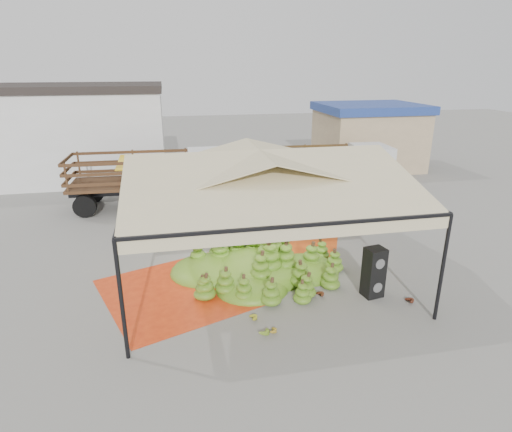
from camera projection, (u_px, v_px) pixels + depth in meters
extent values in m
plane|color=slate|center=(259.00, 267.00, 14.49)|extent=(90.00, 90.00, 0.00)
cylinder|color=black|center=(122.00, 302.00, 9.53)|extent=(0.10, 0.10, 3.00)
cylinder|color=black|center=(442.00, 269.00, 11.05)|extent=(0.10, 0.10, 3.00)
cylinder|color=black|center=(139.00, 198.00, 16.91)|extent=(0.10, 0.10, 3.00)
cylinder|color=black|center=(330.00, 187.00, 18.43)|extent=(0.10, 0.10, 3.00)
pyramid|color=#C1B589|center=(259.00, 166.00, 13.31)|extent=(8.00, 8.00, 1.00)
cube|color=black|center=(259.00, 181.00, 13.48)|extent=(8.00, 8.00, 0.08)
cube|color=#C1B589|center=(259.00, 187.00, 13.54)|extent=(8.00, 8.00, 0.36)
cube|color=silver|center=(39.00, 137.00, 24.65)|extent=(14.00, 6.00, 5.00)
cube|color=black|center=(31.00, 88.00, 23.74)|extent=(14.30, 6.30, 0.40)
cube|color=tan|center=(368.00, 140.00, 27.77)|extent=(6.00, 5.00, 3.60)
cube|color=navy|center=(371.00, 108.00, 27.07)|extent=(6.30, 5.30, 0.50)
cube|color=#E54415|center=(182.00, 290.00, 12.99)|extent=(5.51, 5.39, 0.01)
cube|color=#D15313|center=(284.00, 250.00, 15.83)|extent=(5.14, 5.24, 0.01)
ellipsoid|color=#4C7718|center=(259.00, 255.00, 13.92)|extent=(6.61, 5.81, 1.24)
ellipsoid|color=gold|center=(271.00, 329.00, 10.95)|extent=(0.50, 0.46, 0.18)
ellipsoid|color=gold|center=(251.00, 317.00, 11.46)|extent=(0.49, 0.41, 0.21)
ellipsoid|color=#561F13|center=(407.00, 300.00, 12.29)|extent=(0.48, 0.40, 0.21)
ellipsoid|color=#5F2B15|center=(318.00, 294.00, 12.62)|extent=(0.49, 0.42, 0.20)
ellipsoid|color=#477017|center=(262.00, 329.00, 10.90)|extent=(0.64, 0.63, 0.23)
ellipsoid|color=#48841B|center=(208.00, 191.00, 13.78)|extent=(0.24, 0.24, 0.20)
ellipsoid|color=#48841B|center=(253.00, 189.00, 14.06)|extent=(0.24, 0.24, 0.20)
ellipsoid|color=#48841B|center=(297.00, 186.00, 14.35)|extent=(0.24, 0.24, 0.20)
ellipsoid|color=#48841B|center=(339.00, 184.00, 14.63)|extent=(0.24, 0.24, 0.20)
cube|color=black|center=(372.00, 284.00, 12.60)|extent=(0.62, 0.57, 0.76)
cube|color=black|center=(375.00, 261.00, 12.35)|extent=(0.62, 0.57, 0.76)
imported|color=gray|center=(278.00, 191.00, 19.60)|extent=(0.83, 0.67, 1.96)
cube|color=#472A17|center=(132.00, 183.00, 20.20)|extent=(5.66, 2.74, 0.13)
cube|color=silver|center=(210.00, 177.00, 20.76)|extent=(2.08, 2.52, 2.57)
cylinder|color=black|center=(85.00, 206.00, 19.06)|extent=(1.02, 0.37, 1.01)
cylinder|color=black|center=(94.00, 192.00, 21.13)|extent=(1.02, 0.37, 1.01)
cylinder|color=black|center=(166.00, 202.00, 19.64)|extent=(1.02, 0.37, 1.01)
cylinder|color=black|center=(167.00, 189.00, 21.72)|extent=(1.02, 0.37, 1.01)
cylinder|color=black|center=(208.00, 200.00, 19.95)|extent=(1.02, 0.37, 1.01)
cylinder|color=black|center=(205.00, 187.00, 22.03)|extent=(1.02, 0.37, 1.01)
ellipsoid|color=#557C1A|center=(131.00, 171.00, 20.01)|extent=(4.53, 2.14, 0.78)
cube|color=yellow|center=(143.00, 162.00, 19.95)|extent=(2.30, 2.29, 0.28)
cube|color=#4E321A|center=(310.00, 171.00, 22.84)|extent=(5.23, 2.62, 0.12)
cube|color=silver|center=(370.00, 167.00, 23.28)|extent=(1.96, 2.34, 2.35)
cylinder|color=black|center=(280.00, 189.00, 21.84)|extent=(0.93, 0.36, 0.92)
cylinder|color=black|center=(272.00, 179.00, 23.74)|extent=(0.93, 0.36, 0.92)
cylinder|color=black|center=(341.00, 186.00, 22.30)|extent=(0.93, 0.36, 0.92)
cylinder|color=black|center=(329.00, 177.00, 24.20)|extent=(0.93, 0.36, 0.92)
cylinder|color=black|center=(373.00, 185.00, 22.54)|extent=(0.93, 0.36, 0.92)
cylinder|color=black|center=(358.00, 175.00, 24.44)|extent=(0.93, 0.36, 0.92)
ellipsoid|color=#3C851B|center=(310.00, 162.00, 22.67)|extent=(4.18, 2.06, 0.71)
cube|color=yellow|center=(320.00, 154.00, 22.60)|extent=(2.15, 2.14, 0.25)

